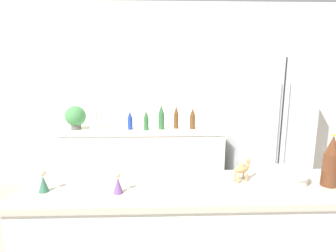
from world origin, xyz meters
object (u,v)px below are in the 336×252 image
at_px(refrigerator, 268,128).
at_px(wise_man_figurine_crimson, 43,182).
at_px(back_bottle_4, 193,119).
at_px(fruit_bowl, 286,175).
at_px(back_bottle_3, 130,121).
at_px(wise_man_figurine_blue, 118,184).
at_px(potted_plant, 76,117).
at_px(camel_figurine, 242,168).
at_px(back_bottle_1, 146,121).
at_px(back_bottle_2, 176,117).
at_px(back_bottle_0, 161,117).
at_px(wine_bottle, 331,162).
at_px(paper_towel_roll, 94,120).

xyz_separation_m(refrigerator, wise_man_figurine_crimson, (-2.05, -1.97, 0.10)).
xyz_separation_m(back_bottle_4, fruit_bowl, (0.32, -1.90, -0.03)).
relative_size(back_bottle_3, fruit_bowl, 0.94).
bearing_deg(fruit_bowl, wise_man_figurine_blue, -172.26).
distance_m(refrigerator, wise_man_figurine_blue, 2.59).
relative_size(potted_plant, fruit_bowl, 1.18).
height_order(camel_figurine, wise_man_figurine_crimson, camel_figurine).
height_order(refrigerator, back_bottle_1, refrigerator).
height_order(back_bottle_2, fruit_bowl, back_bottle_2).
relative_size(potted_plant, wise_man_figurine_crimson, 2.42).
bearing_deg(potted_plant, back_bottle_1, -4.63).
height_order(refrigerator, fruit_bowl, refrigerator).
bearing_deg(wise_man_figurine_crimson, camel_figurine, 5.40).
bearing_deg(back_bottle_0, camel_figurine, -76.22).
height_order(back_bottle_4, fruit_bowl, back_bottle_4).
bearing_deg(back_bottle_3, wise_man_figurine_crimson, -97.06).
xyz_separation_m(back_bottle_0, back_bottle_4, (0.41, 0.00, -0.02)).
bearing_deg(back_bottle_2, wine_bottle, -69.71).
relative_size(back_bottle_2, back_bottle_4, 1.09).
relative_size(refrigerator, back_bottle_2, 5.92).
bearing_deg(back_bottle_2, wise_man_figurine_blue, -102.01).
distance_m(refrigerator, back_bottle_4, 1.00).
distance_m(back_bottle_0, wine_bottle, 2.19).
relative_size(potted_plant, back_bottle_1, 1.17).
bearing_deg(wise_man_figurine_crimson, wine_bottle, 0.96).
xyz_separation_m(back_bottle_2, wise_man_figurine_crimson, (-0.85, -2.05, -0.03)).
relative_size(refrigerator, wine_bottle, 6.02).
height_order(refrigerator, wine_bottle, refrigerator).
distance_m(paper_towel_roll, back_bottle_2, 1.07).
bearing_deg(back_bottle_4, wise_man_figurine_crimson, -117.87).
distance_m(wise_man_figurine_blue, wise_man_figurine_crimson, 0.41).
distance_m(refrigerator, back_bottle_3, 1.81).
xyz_separation_m(potted_plant, camel_figurine, (1.57, -1.92, -0.02)).
relative_size(refrigerator, wise_man_figurine_crimson, 14.51).
distance_m(back_bottle_4, wise_man_figurine_blue, 2.14).
xyz_separation_m(wine_bottle, wise_man_figurine_crimson, (-1.60, -0.03, -0.09)).
distance_m(refrigerator, paper_towel_roll, 2.28).
xyz_separation_m(refrigerator, camel_figurine, (-0.93, -1.86, 0.13)).
bearing_deg(back_bottle_1, refrigerator, 0.72).
relative_size(refrigerator, back_bottle_0, 5.61).
xyz_separation_m(back_bottle_0, back_bottle_1, (-0.19, -0.06, -0.03)).
xyz_separation_m(refrigerator, fruit_bowl, (-0.67, -1.87, 0.09)).
bearing_deg(wise_man_figurine_crimson, wise_man_figurine_blue, -4.30).
bearing_deg(back_bottle_4, wise_man_figurine_blue, -107.80).
xyz_separation_m(wine_bottle, camel_figurine, (-0.48, 0.08, -0.06)).
bearing_deg(back_bottle_1, fruit_bowl, -63.36).
distance_m(refrigerator, camel_figurine, 2.09).
relative_size(potted_plant, back_bottle_3, 1.25).
xyz_separation_m(paper_towel_roll, fruit_bowl, (1.61, -1.94, -0.01)).
distance_m(potted_plant, back_bottle_1, 0.92).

